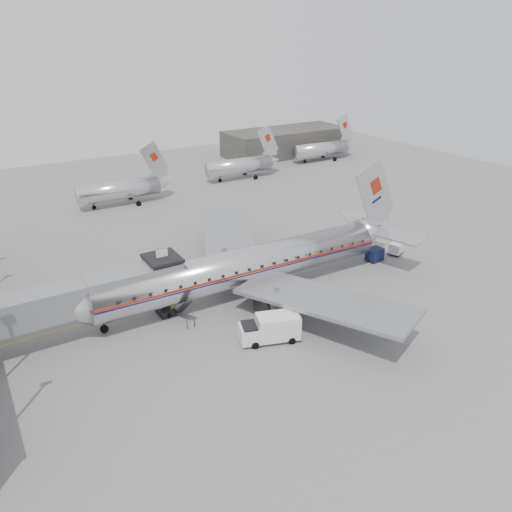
% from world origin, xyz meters
% --- Properties ---
extents(ground, '(160.00, 160.00, 0.00)m').
position_xyz_m(ground, '(0.00, 0.00, 0.00)').
color(ground, slate).
rests_on(ground, ground).
extents(hangar, '(30.00, 12.00, 6.00)m').
position_xyz_m(hangar, '(45.00, 60.00, 3.00)').
color(hangar, '#33302E').
rests_on(hangar, ground).
extents(apron_line, '(60.00, 0.15, 0.01)m').
position_xyz_m(apron_line, '(3.00, 6.00, 0.01)').
color(apron_line, gold).
rests_on(apron_line, ground).
extents(jet_bridge, '(21.00, 6.20, 7.10)m').
position_xyz_m(jet_bridge, '(-16.66, 3.67, 4.18)').
color(jet_bridge, slate).
rests_on(jet_bridge, ground).
extents(distant_aircraft_near, '(16.39, 3.20, 10.26)m').
position_xyz_m(distant_aircraft_near, '(-1.79, 42.00, 2.73)').
color(distant_aircraft_near, silver).
rests_on(distant_aircraft_near, ground).
extents(distant_aircraft_mid, '(16.39, 3.20, 10.26)m').
position_xyz_m(distant_aircraft_mid, '(24.21, 46.00, 2.73)').
color(distant_aircraft_mid, silver).
rests_on(distant_aircraft_mid, ground).
extents(distant_aircraft_far, '(16.39, 3.20, 10.26)m').
position_xyz_m(distant_aircraft_far, '(48.21, 50.00, 2.73)').
color(distant_aircraft_far, silver).
rests_on(distant_aircraft_far, ground).
extents(airliner, '(42.58, 39.46, 13.47)m').
position_xyz_m(airliner, '(0.85, 2.98, 3.39)').
color(airliner, silver).
rests_on(airliner, ground).
extents(service_van, '(6.10, 3.89, 2.69)m').
position_xyz_m(service_van, '(-2.63, -6.49, 1.41)').
color(service_van, white).
rests_on(service_van, ground).
extents(baggage_cart_navy, '(2.30, 1.84, 1.68)m').
position_xyz_m(baggage_cart_navy, '(19.05, 2.00, 0.90)').
color(baggage_cart_navy, '#0E1539').
rests_on(baggage_cart_navy, ground).
extents(baggage_cart_white, '(2.47, 2.24, 1.58)m').
position_xyz_m(baggage_cart_white, '(22.94, 2.00, 0.84)').
color(baggage_cart_white, silver).
rests_on(baggage_cart_white, ground).
extents(ramp_worker, '(0.68, 0.64, 1.56)m').
position_xyz_m(ramp_worker, '(-8.75, 3.00, 0.78)').
color(ramp_worker, gold).
rests_on(ramp_worker, ground).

